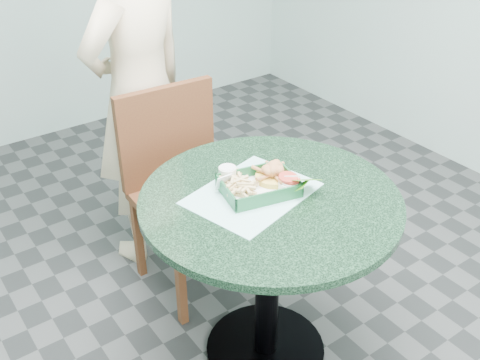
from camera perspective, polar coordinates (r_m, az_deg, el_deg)
floor at (r=2.47m, az=2.57°, el=-16.81°), size 4.00×5.00×0.02m
cafe_table at (r=2.07m, az=2.95°, el=-6.09°), size 0.92×0.92×0.75m
dining_chair at (r=2.53m, az=-5.90°, el=0.21°), size 0.46×0.46×0.93m
diner_person at (r=2.57m, az=-10.29°, el=10.65°), size 0.80×0.65×1.89m
placemat at (r=1.98m, az=1.22°, el=-1.86°), size 0.50×0.42×0.00m
food_basket at (r=1.98m, az=1.91°, el=-1.33°), size 0.26×0.19×0.05m
crab_sandwich at (r=2.02m, az=3.00°, el=0.51°), size 0.13×0.13×0.08m
fries_pile at (r=1.96m, az=-0.17°, el=-1.01°), size 0.15×0.16×0.05m
sauce_ramekin at (r=1.99m, az=-1.58°, el=0.05°), size 0.06×0.06×0.04m
garnish_cup at (r=2.00m, az=5.20°, el=-0.35°), size 0.12×0.12×0.05m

